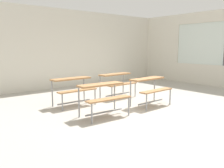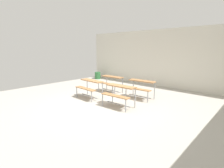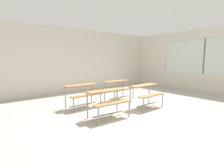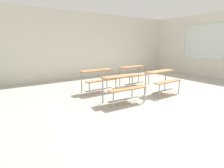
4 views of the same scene
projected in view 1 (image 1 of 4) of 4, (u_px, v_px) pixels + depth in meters
name	position (u px, v px, depth m)	size (l,w,h in m)	color
ground	(144.00, 113.00, 5.71)	(10.00, 9.00, 0.05)	#ADA89E
wall_back	(59.00, 49.00, 8.92)	(10.00, 0.12, 3.00)	silver
desk_bench_r0c0	(104.00, 92.00, 5.28)	(1.13, 0.64, 0.74)	#A87547
desk_bench_r0c1	(150.00, 85.00, 6.25)	(1.12, 0.64, 0.74)	#A87547
desk_bench_r1c0	(73.00, 85.00, 6.26)	(1.11, 0.61, 0.74)	#A87547
desk_bench_r1c1	(117.00, 80.00, 7.28)	(1.13, 0.64, 0.74)	#A87547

